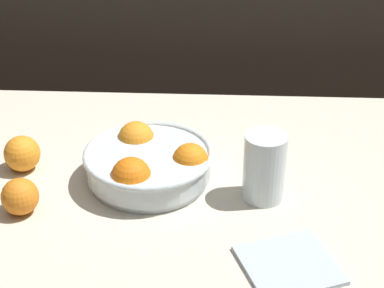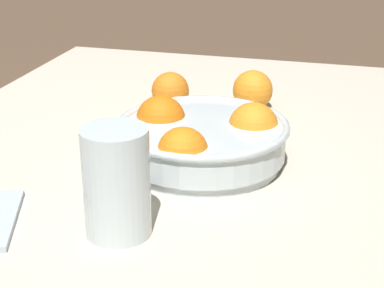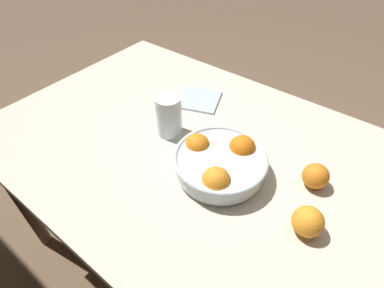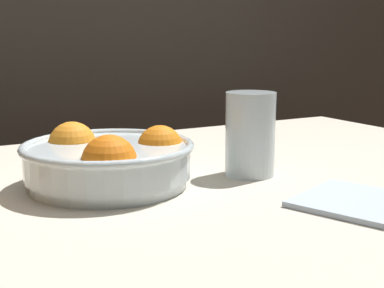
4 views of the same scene
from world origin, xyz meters
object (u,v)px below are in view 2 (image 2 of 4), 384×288
at_px(juice_glass, 121,189).
at_px(orange_loose_near_bowl, 170,91).
at_px(orange_loose_front, 253,90).
at_px(fruit_bowl, 202,139).

relative_size(juice_glass, orange_loose_near_bowl, 1.94).
distance_m(orange_loose_near_bowl, orange_loose_front, 0.16).
height_order(fruit_bowl, juice_glass, juice_glass).
bearing_deg(fruit_bowl, juice_glass, -10.56).
bearing_deg(orange_loose_near_bowl, juice_glass, 9.64).
bearing_deg(fruit_bowl, orange_loose_near_bowl, -152.43).
relative_size(orange_loose_near_bowl, orange_loose_front, 0.94).
relative_size(fruit_bowl, orange_loose_near_bowl, 3.70).
bearing_deg(orange_loose_near_bowl, fruit_bowl, 27.57).
bearing_deg(juice_glass, orange_loose_near_bowl, -170.36).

